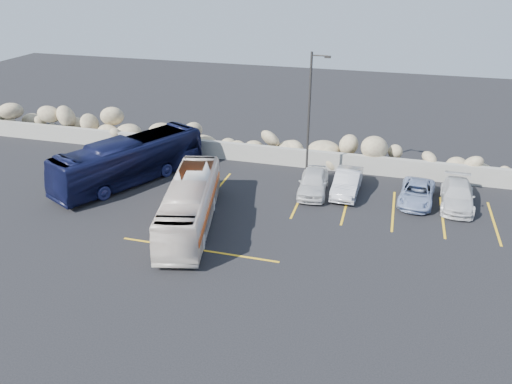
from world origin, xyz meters
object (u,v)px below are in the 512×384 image
(tour_coach, at_px, (129,160))
(car_b, at_px, (347,182))
(vintage_bus, at_px, (190,204))
(lamppost, at_px, (310,116))
(car_d, at_px, (417,193))
(car_a, at_px, (313,182))
(car_c, at_px, (457,195))

(tour_coach, height_order, car_b, tour_coach)
(vintage_bus, bearing_deg, lamppost, 42.50)
(tour_coach, relative_size, car_d, 2.52)
(car_a, xyz_separation_m, car_c, (8.11, 0.51, -0.07))
(lamppost, distance_m, car_b, 4.51)
(car_c, bearing_deg, car_d, -172.70)
(vintage_bus, distance_m, car_b, 9.70)
(car_b, bearing_deg, lamppost, 163.26)
(tour_coach, bearing_deg, vintage_bus, -10.40)
(lamppost, relative_size, car_a, 1.97)
(vintage_bus, relative_size, car_c, 2.07)
(car_b, bearing_deg, car_d, -0.53)
(lamppost, distance_m, car_d, 7.61)
(car_a, distance_m, car_c, 8.13)
(tour_coach, distance_m, car_b, 13.36)
(lamppost, bearing_deg, car_c, -5.71)
(car_c, xyz_separation_m, car_d, (-2.20, -0.16, -0.07))
(car_a, relative_size, car_d, 1.02)
(car_b, relative_size, car_d, 1.03)
(tour_coach, distance_m, car_d, 17.30)
(tour_coach, relative_size, car_a, 2.47)
(car_a, bearing_deg, car_c, -0.39)
(vintage_bus, distance_m, car_d, 12.92)
(lamppost, distance_m, vintage_bus, 9.13)
(lamppost, xyz_separation_m, tour_coach, (-10.64, -2.83, -2.89))
(car_a, bearing_deg, vintage_bus, -137.64)
(car_b, bearing_deg, car_c, 1.86)
(car_b, distance_m, car_d, 3.99)
(car_d, bearing_deg, car_b, -176.72)
(tour_coach, distance_m, car_c, 19.49)
(car_d, bearing_deg, tour_coach, -168.28)
(vintage_bus, height_order, car_c, vintage_bus)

